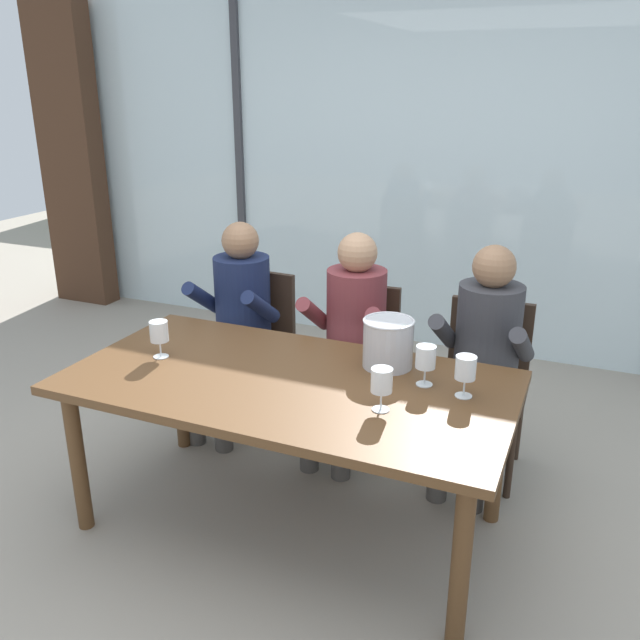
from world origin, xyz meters
TOP-DOWN VIEW (x-y plane):
  - ground at (0.00, 1.00)m, footprint 14.00×14.00m
  - window_glass_panel at (0.00, 2.46)m, footprint 7.11×0.03m
  - window_mullion_left at (-1.60, 2.44)m, footprint 0.06×0.06m
  - hillside_vineyard at (0.00, 6.89)m, footprint 13.11×2.40m
  - curtain_heavy_drape at (-3.20, 2.28)m, footprint 0.56×0.20m
  - dining_table at (0.00, 0.00)m, footprint 1.91×0.99m
  - chair_near_curtain at (-0.66, 0.90)m, footprint 0.47×0.47m
  - chair_left_of_center at (-0.00, 0.88)m, footprint 0.46×0.46m
  - chair_center at (0.70, 0.88)m, footprint 0.45×0.45m
  - person_navy_polo at (-0.70, 0.77)m, footprint 0.47×0.62m
  - person_maroon_top at (-0.01, 0.77)m, footprint 0.47×0.62m
  - person_charcoal_jacket at (0.69, 0.77)m, footprint 0.48×0.63m
  - ice_bucket_primary at (0.35, 0.29)m, footprint 0.23×0.23m
  - wine_glass_by_left_taster at (0.55, 0.17)m, footprint 0.08×0.08m
  - wine_glass_near_bucket at (0.46, -0.12)m, footprint 0.08×0.08m
  - wine_glass_center_pour at (-0.64, -0.02)m, footprint 0.08×0.08m
  - wine_glass_by_right_taster at (0.73, 0.13)m, footprint 0.08×0.08m

SIDE VIEW (x-z plane):
  - ground at x=0.00m, z-range 0.00..0.00m
  - chair_near_curtain at x=-0.66m, z-range 0.07..0.95m
  - chair_left_of_center at x=0.00m, z-range 0.07..0.95m
  - chair_center at x=0.70m, z-range 0.07..0.95m
  - dining_table at x=0.00m, z-range 0.29..1.03m
  - person_navy_polo at x=-0.70m, z-range 0.09..1.28m
  - person_maroon_top at x=-0.01m, z-range 0.09..1.28m
  - person_charcoal_jacket at x=0.69m, z-range 0.09..1.28m
  - hillside_vineyard at x=0.00m, z-range 0.00..1.53m
  - ice_bucket_primary at x=0.35m, z-range 0.74..0.96m
  - wine_glass_by_left_taster at x=0.55m, z-range 0.77..0.94m
  - wine_glass_near_bucket at x=0.46m, z-range 0.77..0.94m
  - wine_glass_center_pour at x=-0.64m, z-range 0.77..0.94m
  - wine_glass_by_right_taster at x=0.73m, z-range 0.77..0.94m
  - window_glass_panel at x=0.00m, z-range 0.00..2.60m
  - window_mullion_left at x=-1.60m, z-range 0.00..2.60m
  - curtain_heavy_drape at x=-3.20m, z-range 0.00..2.60m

